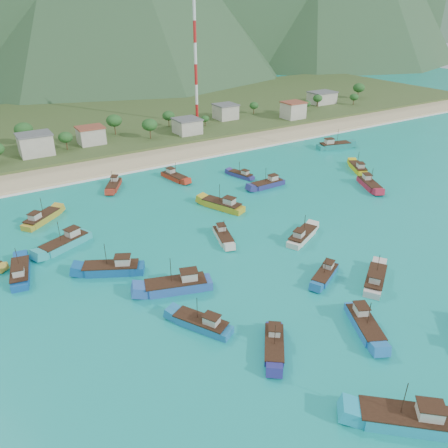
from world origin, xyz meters
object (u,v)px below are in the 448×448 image
boat_6 (369,185)px  boat_10 (223,236)px  boat_23 (114,186)px  boat_24 (334,146)px  boat_28 (325,275)px  boat_3 (42,219)px  boat_15 (112,269)px  boat_30 (241,175)px  boat_19 (358,168)px  boat_14 (375,280)px  boat_17 (407,419)px  boat_25 (274,345)px  boat_5 (364,325)px  boat_22 (222,205)px  boat_7 (174,177)px  boat_11 (65,243)px  radio_tower (196,64)px  boat_16 (202,324)px  boat_1 (20,273)px  boat_13 (302,236)px  boat_31 (177,286)px  boat_12 (267,184)px

boat_6 → boat_10: bearing=29.2°
boat_23 → boat_24: (81.76, -5.28, 0.31)m
boat_28 → boat_23: bearing=-11.0°
boat_3 → boat_6: boat_3 is taller
boat_15 → boat_30: 59.96m
boat_19 → boat_28: size_ratio=1.17×
boat_14 → boat_17: (-21.24, -23.73, 0.23)m
boat_6 → boat_19: 14.11m
boat_3 → boat_25: (21.61, -64.71, -0.15)m
boat_5 → boat_10: size_ratio=1.13×
boat_22 → boat_23: (-19.38, 28.66, -0.22)m
boat_7 → boat_11: (-38.40, -24.85, 0.18)m
boat_17 → boat_30: bearing=20.8°
radio_tower → boat_24: radio_tower is taller
boat_14 → boat_30: boat_14 is taller
boat_16 → boat_19: size_ratio=0.97×
boat_28 → boat_30: size_ratio=1.02×
boat_1 → boat_23: size_ratio=1.14×
boat_10 → boat_22: bearing=-104.7°
boat_3 → boat_30: boat_3 is taller
boat_10 → boat_15: 25.98m
boat_11 → boat_17: boat_17 is taller
boat_14 → boat_1: bearing=-157.8°
boat_17 → boat_24: boat_17 is taller
boat_14 → boat_19: boat_19 is taller
boat_15 → boat_30: (51.21, 31.19, -0.35)m
boat_11 → boat_13: size_ratio=1.15×
boat_14 → boat_15: boat_15 is taller
boat_19 → boat_28: 65.09m
boat_16 → boat_22: 46.85m
boat_11 → boat_31: 30.62m
boat_5 → boat_24: (67.00, 75.70, 0.22)m
radio_tower → boat_15: size_ratio=3.91×
boat_24 → boat_25: size_ratio=1.41×
boat_10 → boat_31: (-17.63, -12.40, 0.36)m
boat_23 → boat_22: bearing=154.6°
boat_1 → boat_31: boat_31 is taller
boat_5 → boat_25: (-15.48, 4.03, -0.11)m
boat_16 → boat_30: size_ratio=1.15×
boat_12 → boat_23: (-38.39, 22.66, -0.10)m
boat_17 → boat_23: boat_17 is taller
boat_6 → boat_22: boat_22 is taller
boat_17 → boat_31: bearing=56.8°
boat_30 → boat_24: bearing=-8.0°
boat_3 → boat_14: bearing=-0.4°
radio_tower → boat_3: bearing=-141.4°
boat_13 → boat_25: bearing=-73.0°
boat_5 → boat_11: boat_11 is taller
boat_16 → radio_tower: bearing=32.2°
boat_3 → boat_28: boat_3 is taller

